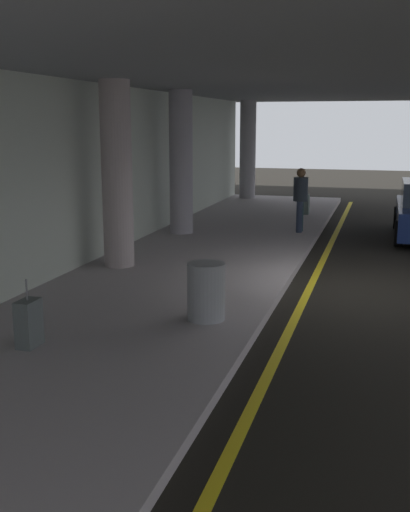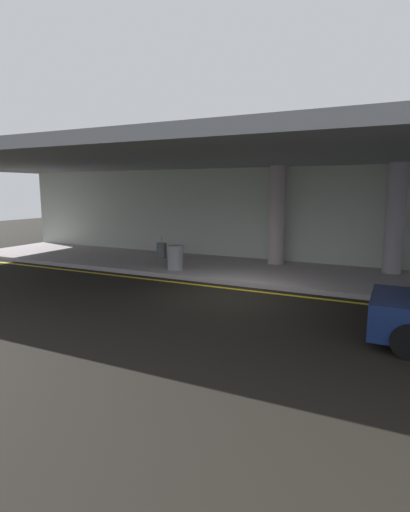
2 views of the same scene
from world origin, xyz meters
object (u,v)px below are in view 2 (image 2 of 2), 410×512
support_column_left_mid (395,219)px  trash_bin_steel (175,257)px  support_column_far_left (277,215)px  suitcase_upright_secondary (162,250)px

support_column_left_mid → trash_bin_steel: 7.51m
support_column_far_left → trash_bin_steel: support_column_far_left is taller
support_column_left_mid → trash_bin_steel: bearing=-158.8°
suitcase_upright_secondary → trash_bin_steel: suitcase_upright_secondary is taller
suitcase_upright_secondary → trash_bin_steel: 2.56m
suitcase_upright_secondary → support_column_left_mid: bearing=4.2°
support_column_far_left → support_column_left_mid: 4.00m
support_column_left_mid → trash_bin_steel: size_ratio=4.29×
support_column_far_left → trash_bin_steel: bearing=-137.2°
suitcase_upright_secondary → support_column_far_left: bearing=8.6°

